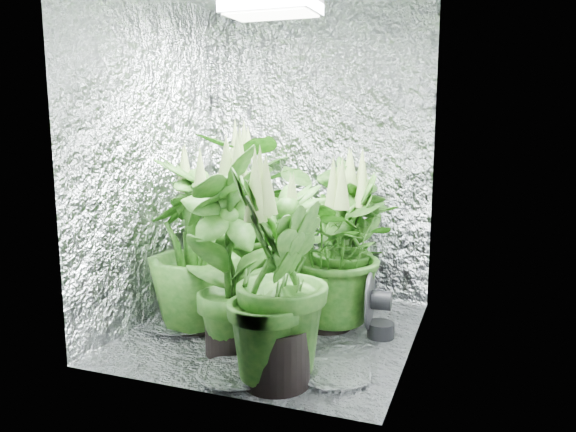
% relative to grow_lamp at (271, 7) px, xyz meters
% --- Properties ---
extents(ground, '(1.60, 1.60, 0.00)m').
position_rel_grow_lamp_xyz_m(ground, '(0.00, 0.00, -1.83)').
color(ground, silver).
rests_on(ground, ground).
extents(walls, '(1.62, 1.62, 2.00)m').
position_rel_grow_lamp_xyz_m(walls, '(0.00, 0.00, -0.83)').
color(walls, silver).
rests_on(walls, ground).
extents(grow_lamp, '(0.50, 0.30, 0.22)m').
position_rel_grow_lamp_xyz_m(grow_lamp, '(0.00, 0.00, 0.00)').
color(grow_lamp, gray).
rests_on(grow_lamp, ceiling).
extents(plant_a, '(1.01, 1.01, 1.22)m').
position_rel_grow_lamp_xyz_m(plant_a, '(-0.48, 0.59, -1.25)').
color(plant_a, black).
rests_on(plant_a, ground).
extents(plant_b, '(0.70, 0.70, 1.06)m').
position_rel_grow_lamp_xyz_m(plant_b, '(0.31, 0.64, -1.35)').
color(plant_b, black).
rests_on(plant_b, ground).
extents(plant_c, '(0.59, 0.59, 0.97)m').
position_rel_grow_lamp_xyz_m(plant_c, '(0.33, 0.44, -1.39)').
color(plant_c, black).
rests_on(plant_c, ground).
extents(plant_d, '(0.74, 0.74, 1.09)m').
position_rel_grow_lamp_xyz_m(plant_d, '(-0.46, -0.09, -1.33)').
color(plant_d, black).
rests_on(plant_d, ground).
extents(plant_e, '(0.94, 0.94, 1.01)m').
position_rel_grow_lamp_xyz_m(plant_e, '(0.28, 0.19, -1.35)').
color(plant_e, black).
rests_on(plant_e, ground).
extents(plant_f, '(0.72, 0.72, 1.18)m').
position_rel_grow_lamp_xyz_m(plant_f, '(-0.10, -0.35, -1.27)').
color(plant_f, black).
rests_on(plant_f, ground).
extents(plant_g, '(0.59, 0.59, 1.11)m').
position_rel_grow_lamp_xyz_m(plant_g, '(0.26, -0.60, -1.32)').
color(plant_g, black).
rests_on(plant_g, ground).
extents(plant_h, '(0.65, 0.65, 0.94)m').
position_rel_grow_lamp_xyz_m(plant_h, '(0.11, -0.06, -1.40)').
color(plant_h, black).
rests_on(plant_h, ground).
extents(circulation_fan, '(0.16, 0.34, 0.39)m').
position_rel_grow_lamp_xyz_m(circulation_fan, '(0.58, 0.13, -1.66)').
color(circulation_fan, black).
rests_on(circulation_fan, ground).
extents(plant_label, '(0.06, 0.03, 0.09)m').
position_rel_grow_lamp_xyz_m(plant_label, '(0.33, -0.64, -1.53)').
color(plant_label, white).
rests_on(plant_label, plant_g).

